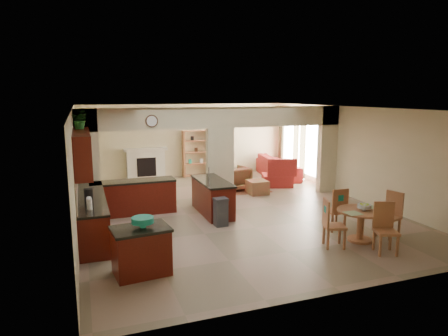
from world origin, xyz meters
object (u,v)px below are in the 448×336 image
object	(u,v)px
dining_table	(361,220)
armchair	(235,178)
sofa	(278,167)
kitchen_island	(141,251)

from	to	relation	value
dining_table	armchair	distance (m)	5.46
dining_table	sofa	distance (m)	6.99
sofa	armchair	distance (m)	2.74
dining_table	sofa	size ratio (longest dim) A/B	0.37
armchair	kitchen_island	bearing A→B (deg)	41.01
dining_table	armchair	size ratio (longest dim) A/B	1.19
kitchen_island	dining_table	xyz separation A→B (m)	(4.73, 0.02, 0.04)
kitchen_island	dining_table	distance (m)	4.73
kitchen_island	sofa	xyz separation A→B (m)	(6.24, 6.85, -0.03)
kitchen_island	dining_table	world-z (taller)	kitchen_island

